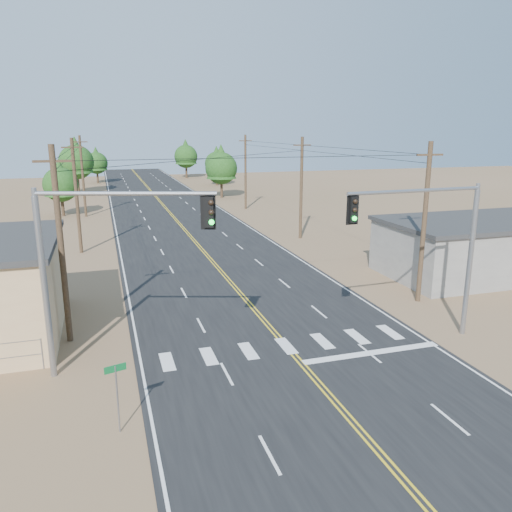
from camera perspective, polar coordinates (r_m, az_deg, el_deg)
name	(u,v)px	position (r m, az deg, el deg)	size (l,w,h in m)	color
ground	(365,436)	(19.39, 12.30, -19.47)	(220.00, 220.00, 0.00)	#886549
road	(202,249)	(45.91, -6.21, 0.75)	(15.00, 200.00, 0.02)	black
building_right	(485,248)	(41.42, 24.72, 0.86)	(15.00, 8.00, 4.00)	gray
utility_pole_left_near	(61,245)	(26.54, -21.40, 1.20)	(1.80, 0.30, 10.00)	#4C3826
utility_pole_left_mid	(76,195)	(46.25, -19.83, 6.53)	(1.80, 0.30, 10.00)	#4C3826
utility_pole_left_far	(83,176)	(66.13, -19.19, 8.67)	(1.80, 0.30, 10.00)	#4C3826
utility_pole_right_near	(424,222)	(32.49, 18.68, 3.68)	(1.80, 0.30, 10.00)	#4C3826
utility_pole_right_mid	(301,187)	(49.90, 5.19, 7.82)	(1.80, 0.30, 10.00)	#4C3826
utility_pole_right_far	(245,172)	(68.74, -1.21, 9.62)	(1.80, 0.30, 10.00)	#4C3826
signal_mast_left	(93,252)	(21.92, -18.11, 0.48)	(7.25, 2.59, 8.37)	gray
signal_mast_right	(437,236)	(26.39, 20.03, 2.13)	(7.53, 0.73, 8.05)	gray
street_sign	(117,388)	(18.94, -15.64, -14.28)	(0.77, 0.25, 2.66)	gray
tree_left_near	(60,181)	(67.68, -21.47, 7.97)	(4.32, 4.32, 7.20)	#3F2D1E
tree_left_mid	(76,159)	(91.29, -19.89, 10.43)	(5.79, 5.79, 9.64)	#3F2D1E
tree_left_far	(96,161)	(108.15, -17.78, 10.32)	(4.41, 4.41, 7.36)	#3F2D1E
tree_right_near	(221,165)	(80.91, -4.00, 10.34)	(5.09, 5.09, 8.49)	#3F2D1E
tree_right_mid	(217,161)	(99.19, -4.52, 10.76)	(4.60, 4.60, 7.67)	#3F2D1E
tree_right_far	(186,154)	(115.84, -8.03, 11.46)	(5.19, 5.19, 8.66)	#3F2D1E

